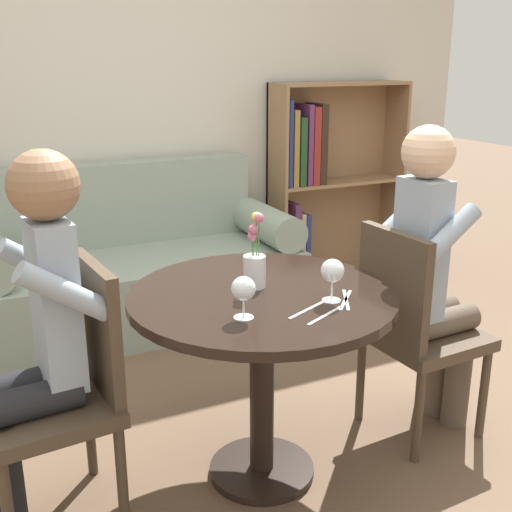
{
  "coord_description": "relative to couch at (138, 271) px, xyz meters",
  "views": [
    {
      "loc": [
        -0.93,
        -1.89,
        1.54
      ],
      "look_at": [
        0.0,
        0.05,
        0.86
      ],
      "focal_mm": 45.0,
      "sensor_mm": 36.0,
      "label": 1
    }
  ],
  "objects": [
    {
      "name": "fork_left_setting",
      "position": [
        0.22,
        -1.85,
        0.43
      ],
      "size": [
        0.1,
        0.17,
        0.0
      ],
      "color": "silver",
      "rests_on": "round_table"
    },
    {
      "name": "chair_left",
      "position": [
        -0.67,
        -1.57,
        0.18
      ],
      "size": [
        0.46,
        0.46,
        0.9
      ],
      "rotation": [
        0.0,
        0.0,
        -1.48
      ],
      "color": "#473828",
      "rests_on": "ground_plane"
    },
    {
      "name": "fork_right_setting",
      "position": [
        0.06,
        -1.87,
        0.43
      ],
      "size": [
        0.18,
        0.09,
        0.0
      ],
      "color": "silver",
      "rests_on": "round_table"
    },
    {
      "name": "knife_right_setting",
      "position": [
        0.22,
        -1.85,
        0.43
      ],
      "size": [
        0.14,
        0.15,
        0.0
      ],
      "color": "silver",
      "rests_on": "round_table"
    },
    {
      "name": "knife_left_setting",
      "position": [
        0.09,
        -1.93,
        0.43
      ],
      "size": [
        0.18,
        0.09,
        0.0
      ],
      "color": "silver",
      "rests_on": "round_table"
    },
    {
      "name": "chair_right",
      "position": [
        0.67,
        -1.67,
        0.18
      ],
      "size": [
        0.44,
        0.44,
        0.9
      ],
      "rotation": [
        0.0,
        0.0,
        1.63
      ],
      "color": "#473828",
      "rests_on": "ground_plane"
    },
    {
      "name": "ground_plane",
      "position": [
        0.0,
        -1.66,
        -0.31
      ],
      "size": [
        16.0,
        16.0,
        0.0
      ],
      "primitive_type": "plane",
      "color": "brown"
    },
    {
      "name": "round_table",
      "position": [
        0.0,
        -1.66,
        0.28
      ],
      "size": [
        0.95,
        0.95,
        0.74
      ],
      "color": "black",
      "rests_on": "ground_plane"
    },
    {
      "name": "bookshelf_right",
      "position": [
        1.39,
        0.27,
        0.37
      ],
      "size": [
        0.98,
        0.28,
        1.36
      ],
      "color": "#93704C",
      "rests_on": "ground_plane"
    },
    {
      "name": "back_wall",
      "position": [
        0.0,
        0.42,
        1.04
      ],
      "size": [
        5.2,
        0.05,
        2.7
      ],
      "color": "beige",
      "rests_on": "ground_plane"
    },
    {
      "name": "wine_glass_right",
      "position": [
        0.18,
        -1.83,
        0.53
      ],
      "size": [
        0.08,
        0.08,
        0.15
      ],
      "color": "white",
      "rests_on": "round_table"
    },
    {
      "name": "couch",
      "position": [
        0.0,
        0.0,
        0.0
      ],
      "size": [
        1.84,
        0.8,
        0.92
      ],
      "color": "gray",
      "rests_on": "ground_plane"
    },
    {
      "name": "person_left",
      "position": [
        -0.76,
        -1.58,
        0.38
      ],
      "size": [
        0.44,
        0.36,
        1.27
      ],
      "rotation": [
        0.0,
        0.0,
        -1.48
      ],
      "color": "black",
      "rests_on": "ground_plane"
    },
    {
      "name": "flower_vase",
      "position": [
        0.0,
        -1.59,
        0.52
      ],
      "size": [
        0.08,
        0.08,
        0.27
      ],
      "color": "silver",
      "rests_on": "round_table"
    },
    {
      "name": "wine_glass_left",
      "position": [
        -0.15,
        -1.84,
        0.52
      ],
      "size": [
        0.08,
        0.08,
        0.14
      ],
      "color": "white",
      "rests_on": "round_table"
    },
    {
      "name": "person_right",
      "position": [
        0.76,
        -1.66,
        0.37
      ],
      "size": [
        0.43,
        0.36,
        1.29
      ],
      "rotation": [
        0.0,
        0.0,
        1.63
      ],
      "color": "brown",
      "rests_on": "ground_plane"
    }
  ]
}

